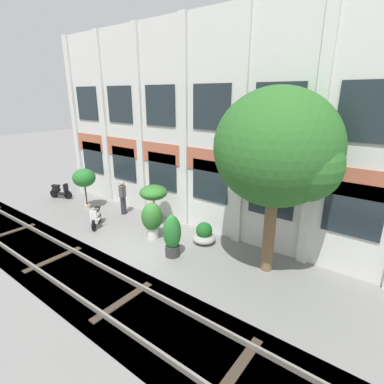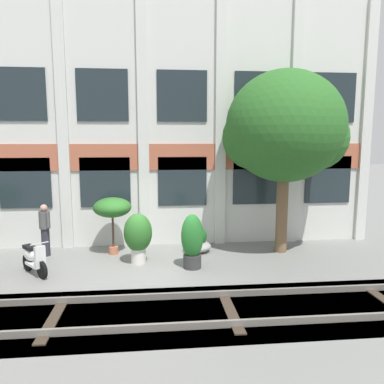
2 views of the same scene
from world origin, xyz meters
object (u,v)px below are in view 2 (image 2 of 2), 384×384
Objects in this scene: potted_plant_wide_bowl at (197,241)px; resident_by_doorway at (45,228)px; potted_plant_glazed_jar at (138,235)px; scooter_near_curb at (33,259)px; potted_plant_stone_basin at (192,239)px; broadleaf_tree at (285,130)px; potted_plant_tall_urn at (112,209)px.

potted_plant_wide_bowl is 0.55× the size of resident_by_doorway.
potted_plant_glazed_jar is 1.38× the size of scooter_near_curb.
potted_plant_glazed_jar is 1.68m from potted_plant_stone_basin.
broadleaf_tree reaches higher than scooter_near_curb.
scooter_near_curb is (-4.44, -0.05, -0.42)m from potted_plant_stone_basin.
potted_plant_glazed_jar is at bearing -49.15° from potted_plant_tall_urn.
potted_plant_wide_bowl is 4.91m from resident_by_doorway.
potted_plant_stone_basin is 4.83m from resident_by_doorway.
potted_plant_tall_urn reaches higher than potted_plant_stone_basin.
potted_plant_wide_bowl is at bearing 135.76° from resident_by_doorway.
broadleaf_tree is 6.05m from potted_plant_tall_urn.
potted_plant_tall_urn reaches higher than potted_plant_glazed_jar.
scooter_near_curb is (-7.53, -1.31, -3.57)m from broadleaf_tree.
scooter_near_curb is 1.71m from resident_by_doorway.
scooter_near_curb is at bearing -167.44° from potted_plant_glazed_jar.
broadleaf_tree reaches higher than resident_by_doorway.
resident_by_doorway is at bearing 177.51° from broadleaf_tree.
resident_by_doorway is (-7.64, 0.33, -3.11)m from broadleaf_tree.
resident_by_doorway is at bearing 143.15° from scooter_near_curb.
potted_plant_stone_basin is (1.58, -0.59, -0.02)m from potted_plant_glazed_jar.
potted_plant_stone_basin is at bearing -20.41° from potted_plant_glazed_jar.
potted_plant_glazed_jar is 2.97m from scooter_near_curb.
potted_plant_tall_urn is 2.98m from potted_plant_wide_bowl.
broadleaf_tree is 5.34× the size of scooter_near_curb.
resident_by_doorway reaches higher than potted_plant_stone_basin.
resident_by_doorway reaches higher than potted_plant_glazed_jar.
scooter_near_curb reaches higher than potted_plant_wide_bowl.
broadleaf_tree is 3.87× the size of potted_plant_glazed_jar.
scooter_near_curb is at bearing -179.34° from potted_plant_stone_basin.
potted_plant_tall_urn is at bearing 147.15° from potted_plant_stone_basin.
resident_by_doorway is at bearing 160.73° from potted_plant_stone_basin.
potted_plant_wide_bowl is (-2.76, 0.28, -3.66)m from broadleaf_tree.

